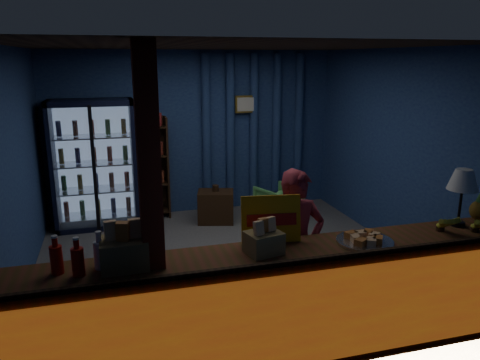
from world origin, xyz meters
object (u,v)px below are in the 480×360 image
(green_chair, at_px, (278,202))
(table_lamp, at_px, (463,182))
(pastry_tray, at_px, (365,240))
(shopkeeper, at_px, (297,248))

(green_chair, xyz_separation_m, table_lamp, (0.59, -3.18, 1.10))
(green_chair, distance_m, table_lamp, 3.42)
(pastry_tray, bearing_deg, table_lamp, 7.58)
(table_lamp, bearing_deg, green_chair, 100.57)
(shopkeeper, height_order, table_lamp, shopkeeper)
(table_lamp, bearing_deg, shopkeeper, 166.43)
(green_chair, bearing_deg, pastry_tray, 59.39)
(shopkeeper, relative_size, green_chair, 2.50)
(pastry_tray, bearing_deg, green_chair, 82.06)
(pastry_tray, bearing_deg, shopkeeper, 129.74)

